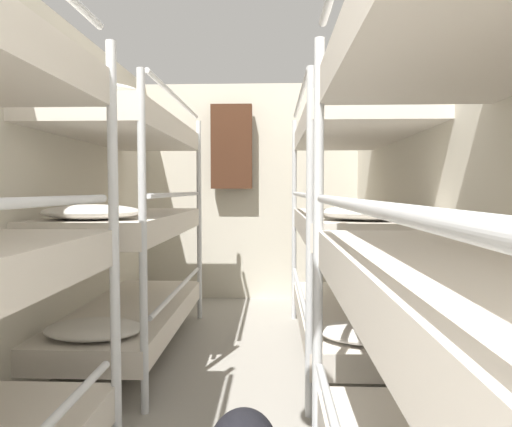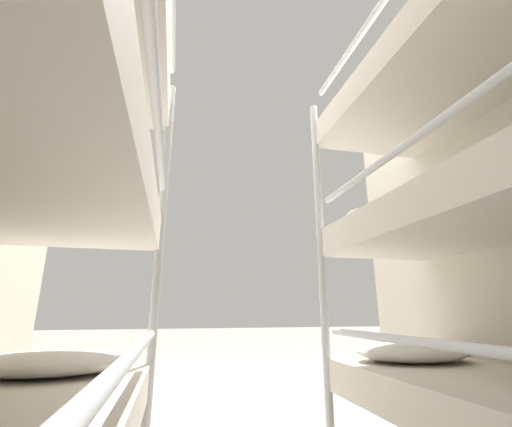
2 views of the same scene
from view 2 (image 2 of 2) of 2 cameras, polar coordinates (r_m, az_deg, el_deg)
The scene contains 3 objects.
ground_plane at distance 2.47m, azimuth -5.14°, elevation -29.58°, with size 20.00×20.00×0.00m, color gray.
bunk_stack_left_near at distance 1.54m, azimuth 36.46°, elevation 1.84°, with size 0.75×1.89×1.89m.
bunk_stack_right_near at distance 1.11m, azimuth -36.10°, elevation 7.75°, with size 0.75×1.89×1.89m.
Camera 2 is at (0.36, 2.37, 0.59)m, focal length 24.00 mm.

